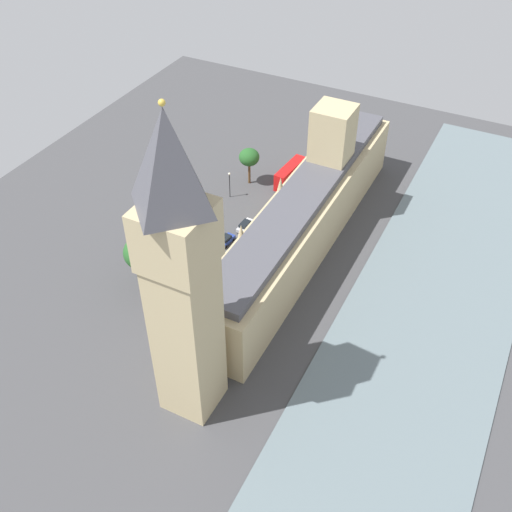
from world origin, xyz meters
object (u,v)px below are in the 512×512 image
Objects in this scene: car_silver_near_tower at (245,226)px; plane_tree_corner at (249,157)px; parliament_building at (306,213)px; plane_tree_slot_10 at (180,221)px; clock_tower at (181,275)px; car_yellow_cab_kerbside at (270,209)px; double_decker_bus_opposite_hall at (191,271)px; car_blue_midblock at (226,240)px; pedestrian_under_trees at (253,244)px; double_decker_bus_leading at (290,174)px; plane_tree_trailing at (143,252)px; pedestrian_by_river_gate at (316,167)px; street_lamp_slot_11 at (229,180)px; pedestrian_far_end at (241,258)px.

car_silver_near_tower is 18.25m from plane_tree_corner.
parliament_building is 24.86m from plane_tree_slot_10.
clock_tower is 6.33× the size of plane_tree_slot_10.
car_yellow_cab_kerbside is 0.46× the size of double_decker_bus_opposite_hall.
double_decker_bus_opposite_hall is (14.29, -22.50, -23.36)m from clock_tower.
plane_tree_slot_10 reaches higher than car_blue_midblock.
pedestrian_under_trees is 0.20× the size of plane_tree_slot_10.
plane_tree_corner reaches higher than pedestrian_under_trees.
clock_tower is at bearing -74.65° from double_decker_bus_leading.
plane_tree_trailing reaches higher than pedestrian_under_trees.
double_decker_bus_opposite_hall is 9.72m from plane_tree_trailing.
car_blue_midblock is 10.15m from plane_tree_slot_10.
car_blue_midblock is (13.96, -35.35, -25.11)m from clock_tower.
clock_tower is 32.50× the size of pedestrian_by_river_gate.
street_lamp_slot_11 is at bearing -126.75° from double_decker_bus_leading.
car_silver_near_tower is 3.10× the size of pedestrian_far_end.
plane_tree_trailing is (12.35, 13.98, 7.28)m from pedestrian_far_end.
double_decker_bus_leading is 1.34× the size of plane_tree_slot_10.
plane_tree_trailing is at bearing -103.20° from car_yellow_cab_kerbside.
plane_tree_corner reaches higher than car_silver_near_tower.
pedestrian_by_river_gate is at bearing -72.27° from parliament_building.
car_blue_midblock is 0.40× the size of double_decker_bus_opposite_hall.
plane_tree_slot_10 is (13.39, 38.08, 5.23)m from pedestrian_by_river_gate.
parliament_building is 46.87m from clock_tower.
plane_tree_corner reaches higher than pedestrian_far_end.
pedestrian_under_trees is at bearing -77.00° from clock_tower.
pedestrian_far_end is (-5.58, -9.49, -1.93)m from double_decker_bus_opposite_hall.
car_yellow_cab_kerbside is at bearing -122.05° from plane_tree_slot_10.
plane_tree_corner is 1.11× the size of plane_tree_slot_10.
street_lamp_slot_11 is (8.46, -8.73, 3.56)m from car_silver_near_tower.
double_decker_bus_opposite_hall is 11.68m from plane_tree_slot_10.
car_silver_near_tower is 25.76m from plane_tree_trailing.
parliament_building is at bearing -145.10° from pedestrian_by_river_gate.
parliament_building is 46.17× the size of pedestrian_by_river_gate.
plane_tree_corner is (19.83, -57.01, -19.23)m from clock_tower.
car_silver_near_tower is at bearing -131.02° from plane_tree_slot_10.
plane_tree_trailing reaches higher than double_decker_bus_leading.
plane_tree_trailing is at bearing 90.08° from street_lamp_slot_11.
plane_tree_trailing is at bearing -40.53° from clock_tower.
parliament_building is at bearing 10.52° from car_silver_near_tower.
pedestrian_under_trees is at bearing -115.78° from pedestrian_far_end.
pedestrian_far_end is (-2.73, 28.97, -1.93)m from double_decker_bus_leading.
pedestrian_far_end is at bearing 113.97° from plane_tree_corner.
pedestrian_by_river_gate is at bearing -133.91° from plane_tree_corner.
plane_tree_trailing reaches higher than pedestrian_by_river_gate.
pedestrian_by_river_gate is (-3.22, -8.11, -1.94)m from double_decker_bus_leading.
plane_tree_corner is at bearing 117.45° from car_silver_near_tower.
clock_tower is 63.35m from plane_tree_corner.
double_decker_bus_opposite_hall is (3.82, 26.30, 1.75)m from car_yellow_cab_kerbside.
car_blue_midblock is at bearing -112.26° from plane_tree_trailing.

